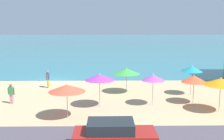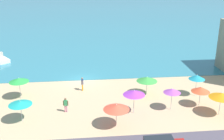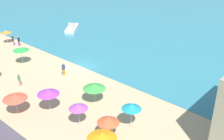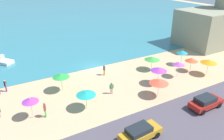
% 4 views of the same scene
% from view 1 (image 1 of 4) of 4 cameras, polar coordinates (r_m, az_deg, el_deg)
% --- Properties ---
extents(ground_plane, '(160.00, 160.00, 0.00)m').
position_cam_1_polar(ground_plane, '(32.00, -12.00, -2.16)').
color(ground_plane, tan).
extents(sea, '(150.00, 110.00, 0.05)m').
position_cam_1_polar(sea, '(86.18, -4.99, 5.45)').
color(sea, teal).
rests_on(sea, ground_plane).
extents(beach_umbrella_0, '(2.03, 2.03, 2.34)m').
position_cam_1_polar(beach_umbrella_0, '(23.34, 16.33, -1.75)').
color(beach_umbrella_0, '#B2B2B7').
rests_on(beach_umbrella_0, ground_plane).
extents(beach_umbrella_3, '(2.49, 2.49, 2.56)m').
position_cam_1_polar(beach_umbrella_3, '(21.70, 21.23, -2.24)').
color(beach_umbrella_3, '#B2B2B7').
rests_on(beach_umbrella_3, ground_plane).
extents(beach_umbrella_6, '(1.84, 1.84, 2.51)m').
position_cam_1_polar(beach_umbrella_6, '(22.05, 8.35, -1.54)').
color(beach_umbrella_6, '#B2B2B7').
rests_on(beach_umbrella_6, ground_plane).
extents(beach_umbrella_7, '(2.31, 2.31, 2.62)m').
position_cam_1_polar(beach_umbrella_7, '(21.42, -2.52, -1.48)').
color(beach_umbrella_7, '#B2B2B7').
rests_on(beach_umbrella_7, ground_plane).
extents(beach_umbrella_8, '(2.50, 2.50, 2.40)m').
position_cam_1_polar(beach_umbrella_8, '(19.17, -9.17, -3.66)').
color(beach_umbrella_8, '#B2B2B7').
rests_on(beach_umbrella_8, ground_plane).
extents(beach_umbrella_9, '(1.90, 1.90, 2.71)m').
position_cam_1_polar(beach_umbrella_9, '(25.90, 15.90, 0.25)').
color(beach_umbrella_9, '#B2B2B7').
rests_on(beach_umbrella_9, ground_plane).
extents(beach_umbrella_10, '(2.48, 2.48, 2.35)m').
position_cam_1_polar(beach_umbrella_10, '(25.78, 2.94, -0.23)').
color(beach_umbrella_10, '#B2B2B7').
rests_on(beach_umbrella_10, ground_plane).
extents(bather_0, '(0.25, 0.57, 1.74)m').
position_cam_1_polar(bather_0, '(28.56, -12.92, -1.62)').
color(bather_0, orange).
rests_on(bather_0, ground_plane).
extents(bather_1, '(0.56, 0.28, 1.63)m').
position_cam_1_polar(bather_1, '(23.90, -19.80, -4.35)').
color(bather_1, pink).
rests_on(bather_1, ground_plane).
extents(parked_car_1, '(4.23, 1.91, 1.49)m').
position_cam_1_polar(parked_car_1, '(14.65, 0.31, -12.96)').
color(parked_car_1, '#A01E18').
rests_on(parked_car_1, coastal_road).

